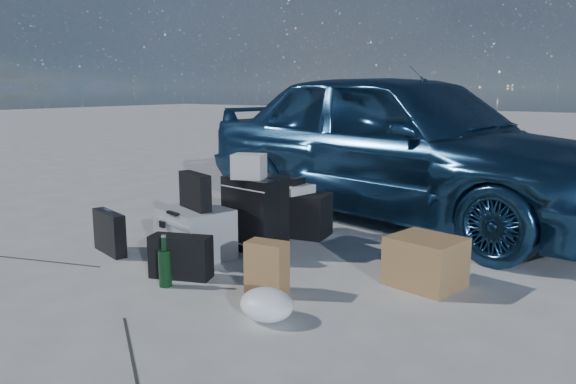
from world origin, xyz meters
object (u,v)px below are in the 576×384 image
object	(u,v)px
green_bottle	(165,262)
suitcase_right	(250,215)
briefcase	(109,232)
duffel_bag	(287,213)
suitcase_left	(265,209)
cardboard_box	(426,262)
pelican_case	(195,233)
car	(402,144)

from	to	relation	value
green_bottle	suitcase_right	bearing A→B (deg)	93.15
briefcase	duffel_bag	size ratio (longest dim) A/B	0.57
briefcase	suitcase_left	distance (m)	1.27
briefcase	suitcase_right	size ratio (longest dim) A/B	0.73
briefcase	green_bottle	distance (m)	0.98
cardboard_box	green_bottle	xyz separation A→B (m)	(-1.42, -1.01, 0.00)
pelican_case	cardboard_box	world-z (taller)	pelican_case
green_bottle	duffel_bag	bearing A→B (deg)	94.31
pelican_case	duffel_bag	xyz separation A→B (m)	(0.18, 0.99, -0.00)
suitcase_right	green_bottle	bearing A→B (deg)	-78.62
duffel_bag	suitcase_right	bearing A→B (deg)	-94.94
suitcase_left	suitcase_right	distance (m)	0.26
cardboard_box	car	bearing A→B (deg)	118.61
suitcase_left	cardboard_box	bearing A→B (deg)	9.71
suitcase_left	green_bottle	bearing A→B (deg)	-67.79
suitcase_right	duffel_bag	distance (m)	0.63
car	green_bottle	xyz separation A→B (m)	(-0.46, -2.77, -0.59)
suitcase_right	car	bearing A→B (deg)	82.38
briefcase	suitcase_right	world-z (taller)	suitcase_right
car	briefcase	size ratio (longest dim) A/B	10.23
suitcase_left	suitcase_right	xyz separation A→B (m)	(0.04, -0.25, 0.00)
pelican_case	duffel_bag	distance (m)	1.00
car	duffel_bag	xyz separation A→B (m)	(-0.58, -1.18, -0.57)
pelican_case	green_bottle	bearing A→B (deg)	-49.57
pelican_case	cardboard_box	xyz separation A→B (m)	(1.72, 0.40, -0.03)
duffel_bag	cardboard_box	world-z (taller)	duffel_bag
briefcase	duffel_bag	bearing A→B (deg)	73.47
suitcase_left	pelican_case	bearing A→B (deg)	-90.95
briefcase	cardboard_box	size ratio (longest dim) A/B	0.98
duffel_bag	briefcase	bearing A→B (deg)	-133.15
car	briefcase	world-z (taller)	car
car	briefcase	bearing A→B (deg)	163.27
briefcase	suitcase_left	xyz separation A→B (m)	(0.85, 0.94, 0.13)
briefcase	suitcase_left	size ratio (longest dim) A/B	0.73
suitcase_left	green_bottle	distance (m)	1.24
cardboard_box	suitcase_right	bearing A→B (deg)	-178.72
car	briefcase	xyz separation A→B (m)	(-1.39, -2.48, -0.59)
briefcase	suitcase_right	bearing A→B (deg)	53.49
briefcase	duffel_bag	xyz separation A→B (m)	(0.82, 1.31, 0.02)
suitcase_left	cardboard_box	xyz separation A→B (m)	(1.51, -0.22, -0.13)
suitcase_right	cardboard_box	xyz separation A→B (m)	(1.47, 0.03, -0.13)
cardboard_box	pelican_case	bearing A→B (deg)	-166.82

